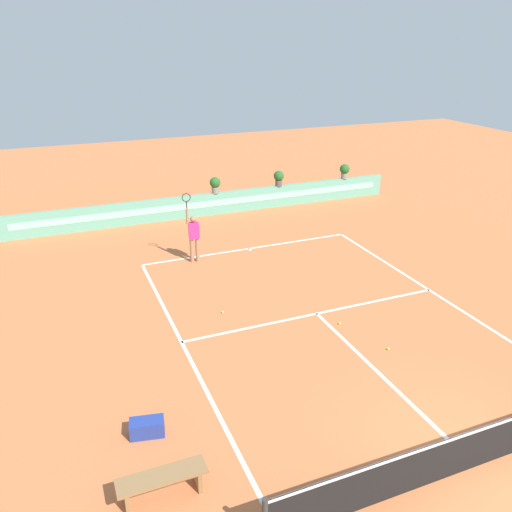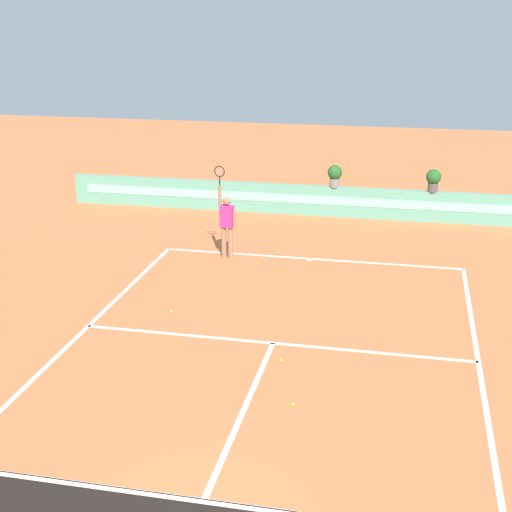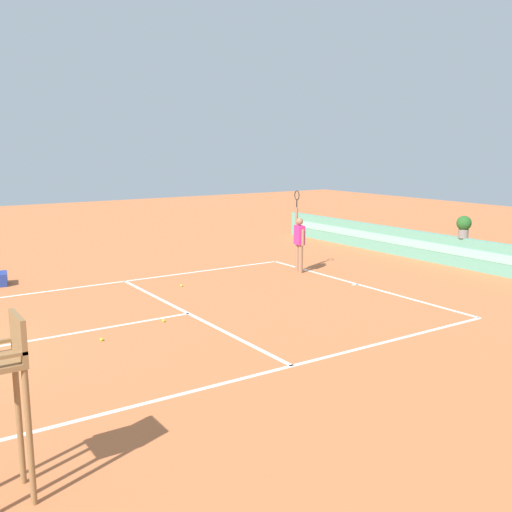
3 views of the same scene
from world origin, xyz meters
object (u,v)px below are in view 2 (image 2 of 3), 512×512
at_px(tennis_ball_by_sideline, 281,360).
at_px(potted_plant_right, 433,179).
at_px(tennis_ball_mid_court, 293,405).
at_px(tennis_player, 227,222).
at_px(potted_plant_centre, 335,174).
at_px(tennis_ball_near_baseline, 171,311).

xyz_separation_m(tennis_ball_by_sideline, potted_plant_right, (2.99, 10.78, 1.38)).
distance_m(tennis_ball_mid_court, potted_plant_right, 12.73).
height_order(tennis_ball_by_sideline, potted_plant_right, potted_plant_right).
bearing_deg(potted_plant_right, tennis_ball_by_sideline, -105.50).
bearing_deg(tennis_player, potted_plant_right, 41.36).
xyz_separation_m(potted_plant_right, potted_plant_centre, (-3.15, 0.00, 0.00)).
bearing_deg(potted_plant_right, tennis_player, -138.64).
distance_m(tennis_player, tennis_ball_by_sideline, 6.50).
bearing_deg(tennis_ball_by_sideline, tennis_ball_near_baseline, 146.76).
height_order(tennis_ball_near_baseline, tennis_ball_mid_court, same).
bearing_deg(potted_plant_centre, tennis_ball_by_sideline, -89.17).
relative_size(tennis_ball_by_sideline, potted_plant_centre, 0.09).
xyz_separation_m(tennis_ball_by_sideline, potted_plant_centre, (-0.16, 10.78, 1.38)).
bearing_deg(potted_plant_centre, tennis_ball_near_baseline, -107.01).
distance_m(tennis_ball_by_sideline, potted_plant_right, 11.28).
xyz_separation_m(tennis_ball_near_baseline, potted_plant_centre, (2.72, 8.90, 1.38)).
height_order(tennis_ball_mid_court, tennis_ball_by_sideline, same).
bearing_deg(potted_plant_right, tennis_ball_near_baseline, -123.42).
xyz_separation_m(tennis_ball_near_baseline, tennis_ball_mid_court, (3.39, -3.51, 0.00)).
bearing_deg(potted_plant_centre, tennis_ball_mid_court, -86.94).
relative_size(tennis_ball_near_baseline, tennis_ball_by_sideline, 1.00).
bearing_deg(tennis_ball_mid_court, potted_plant_right, 78.68).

